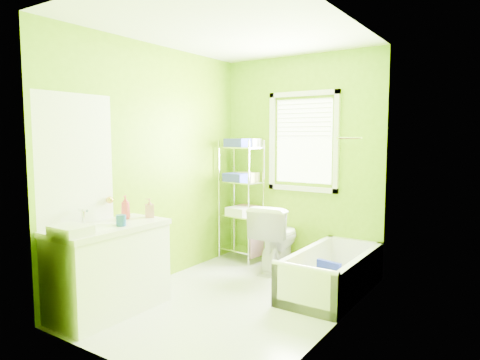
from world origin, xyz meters
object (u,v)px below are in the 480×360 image
Objects in this scene: toilet at (276,237)px; vanity at (108,266)px; wire_shelf_unit at (243,187)px; bathtub at (331,279)px.

toilet is 0.74× the size of vanity.
wire_shelf_unit is (0.10, 2.09, 0.53)m from vanity.
wire_shelf_unit is at bearing -21.62° from toilet.
bathtub is 0.88× the size of wire_shelf_unit.
wire_shelf_unit is (-0.57, 0.13, 0.56)m from toilet.
toilet is at bearing -12.84° from wire_shelf_unit.
toilet is (-0.85, 0.36, 0.26)m from bathtub.
vanity is at bearing -133.33° from bathtub.
toilet is 0.51× the size of wire_shelf_unit.
toilet is 2.07m from vanity.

